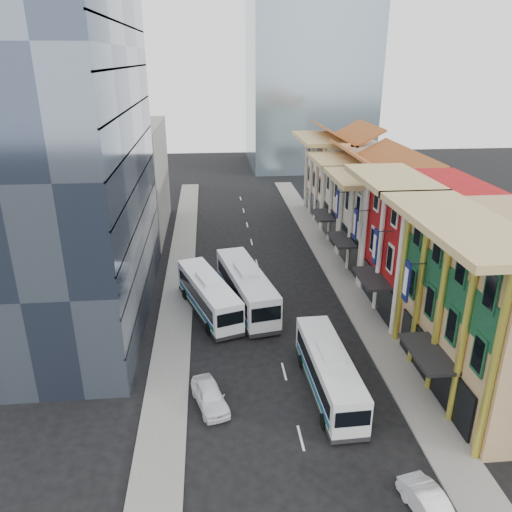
{
  "coord_description": "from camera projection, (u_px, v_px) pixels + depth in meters",
  "views": [
    {
      "loc": [
        -5.03,
        -22.86,
        21.71
      ],
      "look_at": [
        -1.03,
        19.13,
        4.85
      ],
      "focal_mm": 35.0,
      "sensor_mm": 36.0,
      "label": 1
    }
  ],
  "objects": [
    {
      "name": "sidewalk_right",
      "position": [
        347.0,
        286.0,
        50.69
      ],
      "size": [
        3.0,
        90.0,
        0.15
      ],
      "primitive_type": "cube",
      "color": "slate",
      "rests_on": "ground"
    },
    {
      "name": "bus_left_near",
      "position": [
        208.0,
        295.0,
        44.96
      ],
      "size": [
        6.01,
        11.49,
        3.6
      ],
      "primitive_type": null,
      "rotation": [
        0.0,
        0.0,
        0.32
      ],
      "color": "white",
      "rests_on": "ground"
    },
    {
      "name": "bus_right",
      "position": [
        329.0,
        371.0,
        34.17
      ],
      "size": [
        2.85,
        10.74,
        3.42
      ],
      "primitive_type": null,
      "rotation": [
        0.0,
        0.0,
        0.03
      ],
      "color": "silver",
      "rests_on": "ground"
    },
    {
      "name": "ground",
      "position": [
        304.0,
        450.0,
        29.64
      ],
      "size": [
        200.0,
        200.0,
        0.0
      ],
      "primitive_type": "plane",
      "color": "black",
      "rests_on": "ground"
    },
    {
      "name": "sedan_right",
      "position": [
        432.0,
        508.0,
        25.0
      ],
      "size": [
        2.34,
        4.42,
        1.39
      ],
      "primitive_type": "imported",
      "rotation": [
        0.0,
        0.0,
        0.22
      ],
      "color": "silver",
      "rests_on": "ground"
    },
    {
      "name": "shophouse_tan",
      "position": [
        500.0,
        310.0,
        33.26
      ],
      "size": [
        8.0,
        14.0,
        12.0
      ],
      "primitive_type": "cube",
      "color": "tan",
      "rests_on": "ground"
    },
    {
      "name": "sedan_left",
      "position": [
        210.0,
        396.0,
        33.16
      ],
      "size": [
        2.94,
        4.75,
        1.5
      ],
      "primitive_type": "imported",
      "rotation": [
        0.0,
        0.0,
        0.28
      ],
      "color": "white",
      "rests_on": "ground"
    },
    {
      "name": "shophouse_cream_far",
      "position": [
        343.0,
        179.0,
        71.35
      ],
      "size": [
        8.0,
        12.0,
        11.0
      ],
      "primitive_type": "cube",
      "color": "beige",
      "rests_on": "ground"
    },
    {
      "name": "shophouse_cream_near",
      "position": [
        389.0,
        225.0,
        53.51
      ],
      "size": [
        8.0,
        9.0,
        10.0
      ],
      "primitive_type": "cube",
      "color": "beige",
      "rests_on": "ground"
    },
    {
      "name": "office_block_far",
      "position": [
        124.0,
        179.0,
        64.46
      ],
      "size": [
        10.0,
        18.0,
        14.0
      ],
      "primitive_type": "cube",
      "color": "gray",
      "rests_on": "ground"
    },
    {
      "name": "bus_left_far",
      "position": [
        246.0,
        287.0,
        46.0
      ],
      "size": [
        5.23,
        12.74,
        3.98
      ],
      "primitive_type": null,
      "rotation": [
        0.0,
        0.0,
        0.19
      ],
      "color": "silver",
      "rests_on": "ground"
    },
    {
      "name": "shophouse_red",
      "position": [
        426.0,
        247.0,
        44.36
      ],
      "size": [
        8.0,
        10.0,
        12.0
      ],
      "primitive_type": "cube",
      "color": "#A61214",
      "rests_on": "ground"
    },
    {
      "name": "sidewalk_left",
      "position": [
        178.0,
        293.0,
        49.2
      ],
      "size": [
        3.0,
        90.0,
        0.15
      ],
      "primitive_type": "cube",
      "color": "slate",
      "rests_on": "ground"
    },
    {
      "name": "office_tower",
      "position": [
        59.0,
        147.0,
        40.14
      ],
      "size": [
        12.0,
        26.0,
        30.0
      ],
      "primitive_type": "cube",
      "color": "#384359",
      "rests_on": "ground"
    },
    {
      "name": "shophouse_cream_mid",
      "position": [
        364.0,
        202.0,
        61.83
      ],
      "size": [
        8.0,
        9.0,
        10.0
      ],
      "primitive_type": "cube",
      "color": "beige",
      "rests_on": "ground"
    }
  ]
}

